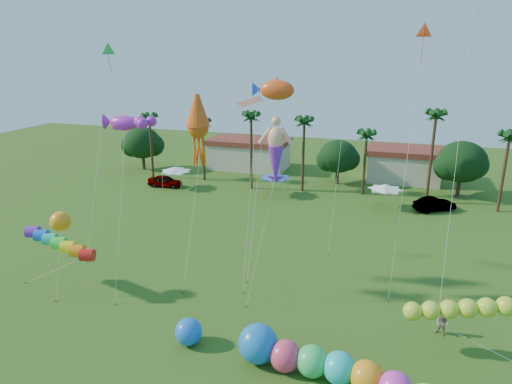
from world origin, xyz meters
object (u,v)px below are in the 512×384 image
(car_a, at_px, (165,181))
(blue_ball, at_px, (189,332))
(caterpillar_inflatable, at_px, (326,366))
(spectator_b, at_px, (442,323))
(car_b, at_px, (435,204))

(car_a, bearing_deg, blue_ball, -153.32)
(car_a, relative_size, caterpillar_inflatable, 0.40)
(caterpillar_inflatable, relative_size, blue_ball, 6.69)
(car_a, xyz_separation_m, spectator_b, (34.85, -25.69, 0.07))
(car_b, relative_size, blue_ball, 2.76)
(car_a, bearing_deg, car_b, -92.93)
(spectator_b, xyz_separation_m, blue_ball, (-15.78, -6.09, 0.02))
(caterpillar_inflatable, bearing_deg, car_a, 140.20)
(car_a, distance_m, blue_ball, 37.06)
(car_b, bearing_deg, caterpillar_inflatable, 133.83)
(car_b, relative_size, spectator_b, 2.82)
(spectator_b, distance_m, blue_ball, 16.91)
(spectator_b, relative_size, caterpillar_inflatable, 0.15)
(car_a, height_order, caterpillar_inflatable, caterpillar_inflatable)
(spectator_b, height_order, caterpillar_inflatable, caterpillar_inflatable)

